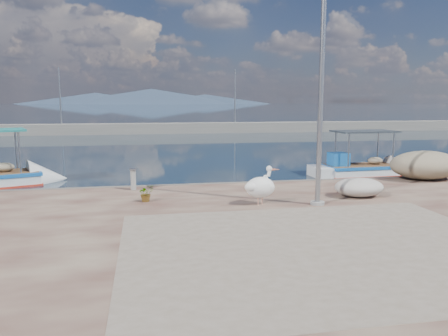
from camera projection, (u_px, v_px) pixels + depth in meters
ground at (248, 232)px, 12.66m from camera, size 1400.00×1400.00×0.00m
quay at (338, 328)px, 6.79m from camera, size 44.00×22.00×0.50m
quay_patch at (322, 246)px, 9.84m from camera, size 9.00×7.00×0.01m
breakwater at (169, 128)px, 51.45m from camera, size 120.00×2.20×7.50m
mountains at (148, 97)px, 643.90m from camera, size 370.00×280.00×22.00m
boat_right at (362, 171)px, 22.28m from camera, size 5.61×2.03×2.67m
pelican at (261, 187)px, 13.79m from camera, size 1.28×0.86×1.22m
lamp_post at (320, 100)px, 13.39m from camera, size 0.44×0.96×7.00m
bollard_near at (133, 178)px, 16.10m from camera, size 0.26×0.26×0.80m
potted_plant at (146, 193)px, 14.24m from camera, size 0.62×0.58×0.55m
net_pile_d at (359, 187)px, 15.00m from camera, size 1.71×1.28×0.64m
net_pile_c at (425, 165)px, 18.30m from camera, size 3.04×2.17×1.19m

